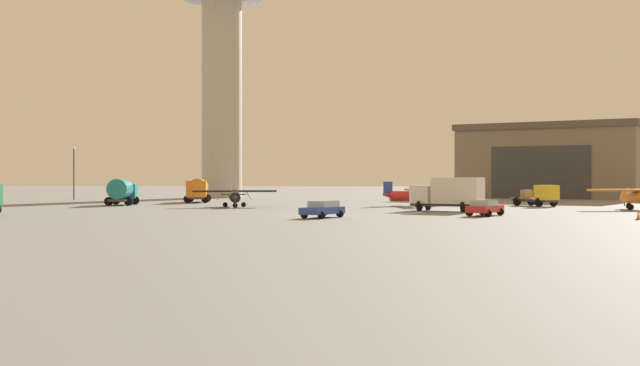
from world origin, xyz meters
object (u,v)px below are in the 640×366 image
(truck_flatbed_yellow, at_px, (539,196))
(traffic_cone_near_right, at_px, (638,215))
(airplane_black, at_px, (234,196))
(traffic_cone_near_left, at_px, (332,208))
(control_tower, at_px, (222,53))
(car_red, at_px, (485,207))
(car_blue, at_px, (323,209))
(truck_fuel_tanker_teal, at_px, (122,191))
(truck_fuel_tanker_orange, at_px, (198,189))
(truck_box_white, at_px, (449,193))
(airplane_red, at_px, (415,195))
(light_post_east, at_px, (74,167))

(truck_flatbed_yellow, bearing_deg, traffic_cone_near_right, -26.44)
(airplane_black, relative_size, traffic_cone_near_left, 12.93)
(control_tower, height_order, truck_flatbed_yellow, control_tower)
(car_red, relative_size, traffic_cone_near_left, 6.96)
(car_red, bearing_deg, airplane_black, 81.39)
(car_red, xyz_separation_m, car_blue, (-13.43, -4.06, -0.00))
(airplane_black, distance_m, truck_fuel_tanker_teal, 14.87)
(truck_fuel_tanker_orange, xyz_separation_m, truck_box_white, (29.63, -24.90, 0.05))
(truck_fuel_tanker_orange, distance_m, traffic_cone_near_right, 58.05)
(control_tower, xyz_separation_m, truck_flatbed_yellow, (42.11, -35.09, -21.52))
(control_tower, xyz_separation_m, traffic_cone_near_left, (19.77, -50.77, -22.34))
(truck_fuel_tanker_orange, height_order, car_red, truck_fuel_tanker_orange)
(truck_fuel_tanker_orange, xyz_separation_m, traffic_cone_near_right, (42.69, -39.32, -1.36))
(airplane_red, relative_size, truck_flatbed_yellow, 1.56)
(car_red, bearing_deg, control_tower, 57.67)
(truck_flatbed_yellow, height_order, truck_fuel_tanker_teal, truck_fuel_tanker_teal)
(airplane_red, bearing_deg, truck_fuel_tanker_orange, 148.46)
(car_red, xyz_separation_m, light_post_east, (-51.82, 44.43, 3.85))
(truck_fuel_tanker_orange, bearing_deg, truck_flatbed_yellow, 66.31)
(truck_flatbed_yellow, distance_m, truck_fuel_tanker_orange, 42.36)
(airplane_red, bearing_deg, light_post_east, 146.62)
(truck_flatbed_yellow, xyz_separation_m, traffic_cone_near_right, (1.85, -28.06, -0.81))
(car_blue, bearing_deg, truck_box_white, 167.28)
(car_blue, distance_m, traffic_cone_near_right, 24.43)
(car_red, bearing_deg, truck_flatbed_yellow, 6.14)
(airplane_red, xyz_separation_m, traffic_cone_near_right, (15.67, -27.72, -0.92))
(airplane_black, xyz_separation_m, truck_fuel_tanker_teal, (-13.97, 5.07, 0.42))
(control_tower, relative_size, truck_fuel_tanker_orange, 5.57)
(traffic_cone_near_left, bearing_deg, truck_fuel_tanker_orange, 124.48)
(airplane_red, xyz_separation_m, truck_fuel_tanker_teal, (-33.57, 0.71, 0.38))
(truck_box_white, bearing_deg, truck_flatbed_yellow, -104.42)
(truck_fuel_tanker_orange, relative_size, light_post_east, 0.96)
(airplane_black, height_order, truck_fuel_tanker_orange, truck_fuel_tanker_orange)
(truck_fuel_tanker_teal, relative_size, truck_fuel_tanker_orange, 0.82)
(traffic_cone_near_left, bearing_deg, control_tower, 111.28)
(truck_flatbed_yellow, height_order, traffic_cone_near_left, truck_flatbed_yellow)
(airplane_red, height_order, traffic_cone_near_left, airplane_red)
(airplane_red, bearing_deg, truck_flatbed_yellow, -6.91)
(car_red, bearing_deg, traffic_cone_near_left, 89.88)
(truck_fuel_tanker_orange, height_order, light_post_east, light_post_east)
(truck_fuel_tanker_teal, xyz_separation_m, car_red, (38.28, -23.11, -0.92))
(airplane_black, relative_size, truck_flatbed_yellow, 1.52)
(airplane_black, bearing_deg, traffic_cone_near_left, 33.96)
(control_tower, relative_size, light_post_east, 5.36)
(control_tower, distance_m, truck_fuel_tanker_orange, 31.77)
(airplane_red, xyz_separation_m, car_red, (4.71, -22.40, -0.54))
(truck_flatbed_yellow, distance_m, light_post_east, 64.76)
(light_post_east, bearing_deg, control_tower, 35.44)
(airplane_black, bearing_deg, traffic_cone_near_right, 45.17)
(truck_flatbed_yellow, relative_size, car_blue, 1.29)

